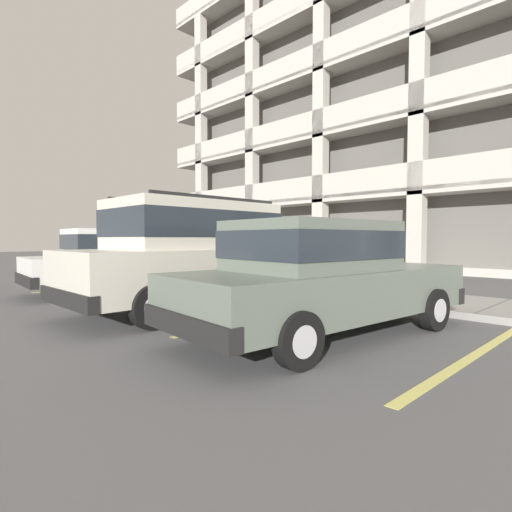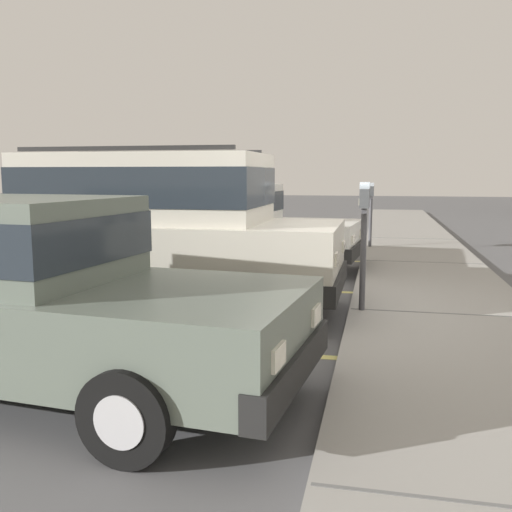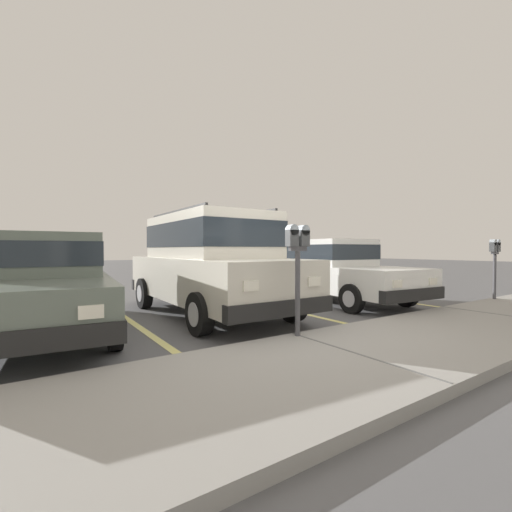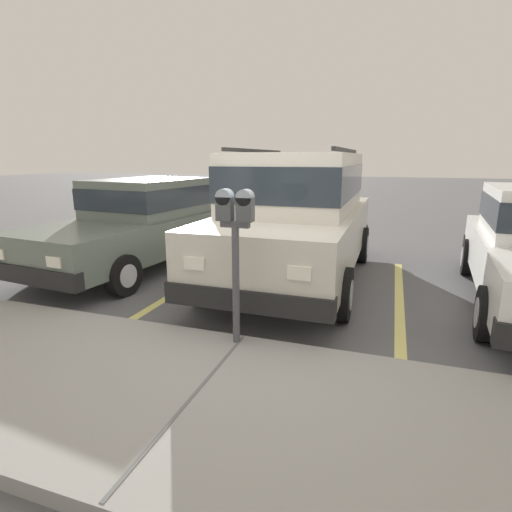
% 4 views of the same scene
% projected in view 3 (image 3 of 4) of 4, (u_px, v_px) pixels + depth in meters
% --- Properties ---
extents(ground_plane, '(80.00, 80.00, 0.10)m').
position_uv_depth(ground_plane, '(283.00, 342.00, 4.96)').
color(ground_plane, '#565659').
extents(sidewalk, '(40.00, 2.20, 0.12)m').
position_uv_depth(sidewalk, '(354.00, 358.00, 3.88)').
color(sidewalk, gray).
rests_on(sidewalk, ground_plane).
extents(parking_stall_lines, '(12.42, 4.80, 0.01)m').
position_uv_depth(parking_stall_lines, '(148.00, 333.00, 5.26)').
color(parking_stall_lines, '#DBD16B').
rests_on(parking_stall_lines, ground_plane).
extents(silver_suv, '(2.03, 4.78, 2.03)m').
position_uv_depth(silver_suv, '(210.00, 260.00, 6.83)').
color(silver_suv, beige).
rests_on(silver_suv, ground_plane).
extents(red_sedan, '(2.12, 4.61, 1.54)m').
position_uv_depth(red_sedan, '(333.00, 268.00, 8.59)').
color(red_sedan, silver).
rests_on(red_sedan, ground_plane).
extents(dark_hatchback, '(2.16, 4.63, 1.54)m').
position_uv_depth(dark_hatchback, '(46.00, 280.00, 5.26)').
color(dark_hatchback, '#5B665B').
rests_on(dark_hatchback, ground_plane).
extents(parking_meter_near, '(0.35, 0.12, 1.51)m').
position_uv_depth(parking_meter_near, '(298.00, 253.00, 4.63)').
color(parking_meter_near, '#47474C').
rests_on(parking_meter_near, sidewalk).
extents(parking_meter_far, '(0.35, 0.12, 1.42)m').
position_uv_depth(parking_meter_far, '(495.00, 254.00, 8.08)').
color(parking_meter_far, '#47474C').
rests_on(parking_meter_far, sidewalk).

